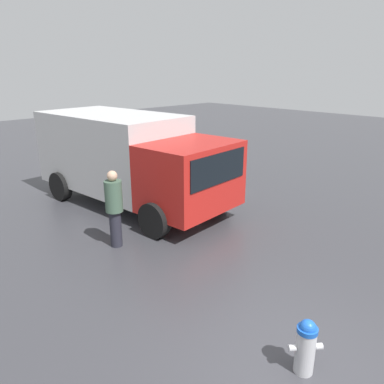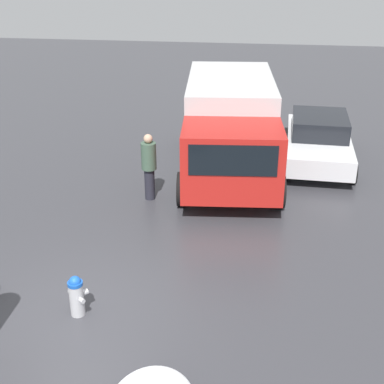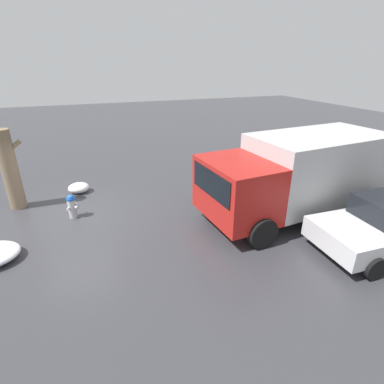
% 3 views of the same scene
% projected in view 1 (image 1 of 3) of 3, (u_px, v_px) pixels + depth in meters
% --- Properties ---
extents(ground_plane, '(60.00, 60.00, 0.00)m').
position_uv_depth(ground_plane, '(303.00, 371.00, 5.16)').
color(ground_plane, '#38383D').
extents(fire_hydrant, '(0.40, 0.42, 0.83)m').
position_uv_depth(fire_hydrant, '(306.00, 346.00, 5.03)').
color(fire_hydrant, '#B7B7BC').
rests_on(fire_hydrant, ground_plane).
extents(delivery_truck, '(6.58, 3.22, 2.68)m').
position_uv_depth(delivery_truck, '(129.00, 156.00, 11.14)').
color(delivery_truck, red).
rests_on(delivery_truck, ground_plane).
extents(pedestrian, '(0.40, 0.40, 1.83)m').
position_uv_depth(pedestrian, '(114.00, 206.00, 8.50)').
color(pedestrian, '#23232D').
rests_on(pedestrian, ground_plane).
extents(parked_car, '(4.41, 2.23, 1.47)m').
position_uv_depth(parked_car, '(172.00, 159.00, 13.93)').
color(parked_car, silver).
rests_on(parked_car, ground_plane).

